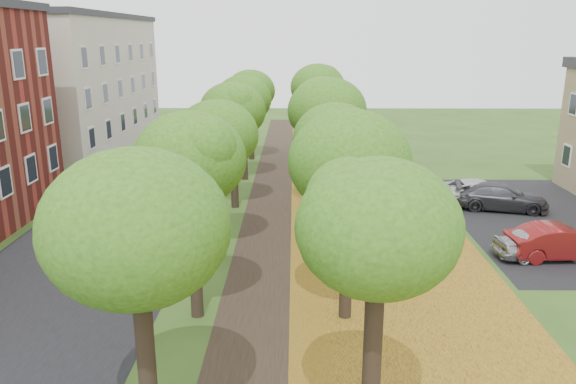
{
  "coord_description": "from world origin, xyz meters",
  "views": [
    {
      "loc": [
        0.94,
        -10.49,
        8.81
      ],
      "look_at": [
        0.68,
        12.05,
        2.5
      ],
      "focal_mm": 35.0,
      "sensor_mm": 36.0,
      "label": 1
    }
  ],
  "objects_px": {
    "car_silver": "(540,243)",
    "car_grey": "(501,197)",
    "car_white": "(481,192)",
    "car_red": "(561,242)"
  },
  "relations": [
    {
      "from": "car_silver",
      "to": "car_white",
      "type": "xyz_separation_m",
      "value": [
        0.0,
        7.56,
        0.04
      ]
    },
    {
      "from": "car_red",
      "to": "car_silver",
      "type": "bearing_deg",
      "value": 84.33
    },
    {
      "from": "car_red",
      "to": "car_grey",
      "type": "height_order",
      "value": "car_red"
    },
    {
      "from": "car_red",
      "to": "car_white",
      "type": "distance_m",
      "value": 7.63
    },
    {
      "from": "car_grey",
      "to": "car_white",
      "type": "relative_size",
      "value": 0.97
    },
    {
      "from": "car_grey",
      "to": "car_red",
      "type": "bearing_deg",
      "value": -166.85
    },
    {
      "from": "car_silver",
      "to": "car_grey",
      "type": "height_order",
      "value": "car_grey"
    },
    {
      "from": "car_silver",
      "to": "car_white",
      "type": "bearing_deg",
      "value": -7.52
    },
    {
      "from": "car_red",
      "to": "car_white",
      "type": "bearing_deg",
      "value": 2.65
    },
    {
      "from": "car_grey",
      "to": "car_silver",
      "type": "bearing_deg",
      "value": -173.69
    }
  ]
}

